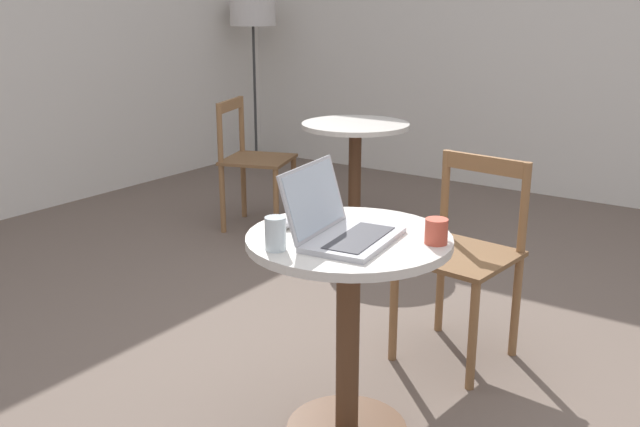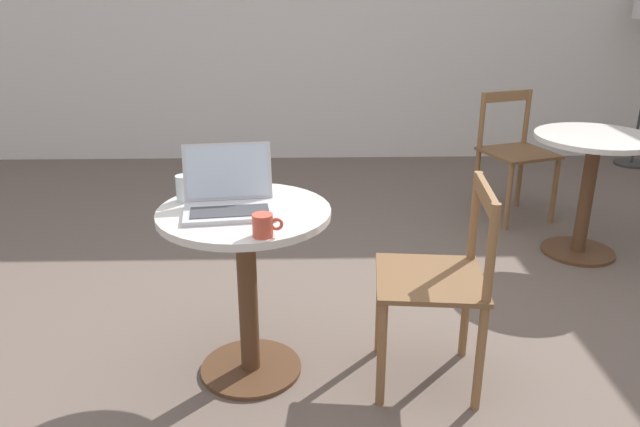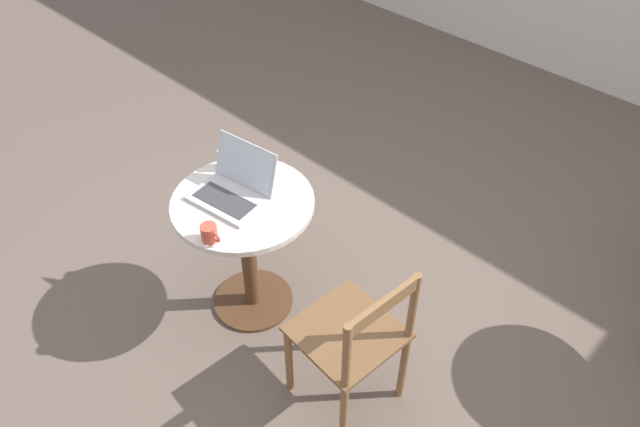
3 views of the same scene
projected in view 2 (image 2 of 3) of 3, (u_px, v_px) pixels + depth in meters
name	position (u px, v px, depth m)	size (l,w,h in m)	color
ground_plane	(348.00, 345.00, 2.87)	(16.00, 16.00, 0.00)	#66564C
wall_back	(326.00, 6.00, 5.41)	(9.40, 0.06, 2.70)	silver
cafe_table_near	(246.00, 258.00, 2.50)	(0.68, 0.68, 0.74)	#51331E
cafe_table_mid	(591.00, 170.00, 3.65)	(0.68, 0.68, 0.74)	#51331E
chair_near_right	(440.00, 283.00, 2.48)	(0.46, 0.46, 0.86)	brown
chair_mid_back	(514.00, 154.00, 4.29)	(0.54, 0.54, 0.86)	brown
laptop	(229.00, 198.00, 2.41)	(0.38, 0.34, 0.24)	#B7B7BC
mouse	(235.00, 187.00, 2.64)	(0.06, 0.10, 0.03)	#B7B7BC
mug	(263.00, 225.00, 2.16)	(0.11, 0.07, 0.08)	#C64C38
drinking_glass	(184.00, 188.00, 2.51)	(0.07, 0.07, 0.11)	silver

